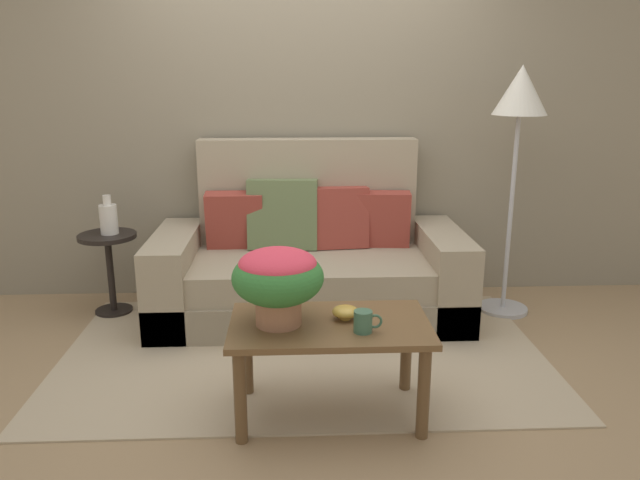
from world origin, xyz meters
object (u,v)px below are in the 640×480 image
object	(u,v)px
coffee_mug	(364,322)
snack_bowl	(345,312)
potted_plant	(278,277)
couch	(309,265)
coffee_table	(330,339)
floor_lamp	(519,113)
side_table	(109,259)
table_vase	(109,218)

from	to	relation	value
coffee_mug	snack_bowl	xyz separation A→B (m)	(-0.07, 0.15, -0.01)
potted_plant	coffee_mug	size ratio (longest dim) A/B	3.22
couch	coffee_table	world-z (taller)	couch
coffee_table	floor_lamp	distance (m)	2.04
potted_plant	side_table	bearing A→B (deg)	130.59
coffee_mug	potted_plant	bearing A→B (deg)	164.02
potted_plant	table_vase	xyz separation A→B (m)	(-1.15, 1.37, -0.04)
coffee_mug	table_vase	world-z (taller)	table_vase
potted_plant	couch	bearing A→B (deg)	82.31
couch	potted_plant	bearing A→B (deg)	-97.69
couch	table_vase	size ratio (longest dim) A/B	7.83
snack_bowl	floor_lamp	bearing A→B (deg)	45.55
couch	coffee_table	distance (m)	1.32
side_table	snack_bowl	size ratio (longest dim) A/B	4.48
side_table	floor_lamp	world-z (taller)	floor_lamp
coffee_table	table_vase	world-z (taller)	table_vase
couch	floor_lamp	distance (m)	1.68
coffee_table	potted_plant	distance (m)	0.39
couch	table_vase	world-z (taller)	couch
table_vase	snack_bowl	bearing A→B (deg)	-42.23
coffee_table	coffee_mug	world-z (taller)	coffee_mug
floor_lamp	snack_bowl	world-z (taller)	floor_lamp
snack_bowl	coffee_mug	bearing A→B (deg)	-65.63
potted_plant	table_vase	distance (m)	1.79
couch	snack_bowl	world-z (taller)	couch
side_table	snack_bowl	world-z (taller)	side_table
couch	coffee_mug	distance (m)	1.46
side_table	coffee_mug	distance (m)	2.15
couch	table_vase	xyz separation A→B (m)	(-1.33, 0.04, 0.33)
coffee_mug	couch	bearing A→B (deg)	98.04
potted_plant	coffee_mug	bearing A→B (deg)	-15.98
potted_plant	table_vase	world-z (taller)	potted_plant
table_vase	floor_lamp	bearing A→B (deg)	-2.05
couch	floor_lamp	xyz separation A→B (m)	(1.34, -0.05, 1.01)
floor_lamp	snack_bowl	size ratio (longest dim) A/B	13.16
couch	snack_bowl	distance (m)	1.30
couch	coffee_table	xyz separation A→B (m)	(0.06, -1.32, 0.06)
couch	coffee_table	bearing A→B (deg)	-87.48
couch	potted_plant	distance (m)	1.39
coffee_table	coffee_mug	xyz separation A→B (m)	(0.14, -0.11, 0.13)
couch	coffee_table	size ratio (longest dim) A/B	2.20
floor_lamp	coffee_mug	distance (m)	1.97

